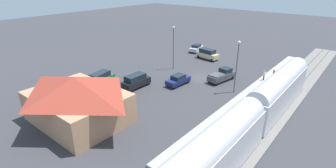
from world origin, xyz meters
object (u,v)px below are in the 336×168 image
Objects in this scene: station_building at (77,99)px; sedan_navy at (178,80)px; suv_green at (101,78)px; passenger_train at (252,115)px; pedestrian_on_platform at (264,75)px; light_pole_near_platform at (237,61)px; suv_black at (136,81)px; light_pole_lot_center at (173,43)px; sedan_silver at (196,48)px; suv_tan at (208,54)px; pickup_charcoal at (222,75)px; pedestrian_waiting_far at (274,73)px.

station_building is 2.69× the size of sedan_navy.
passenger_train is at bearing -177.46° from suv_green.
pedestrian_on_platform is 0.33× the size of suv_green.
sedan_navy is 10.05m from light_pole_near_platform.
suv_black is (1.97, -11.71, -1.86)m from station_building.
sedan_silver is at bearing -75.65° from light_pole_lot_center.
sedan_navy is 9.10m from light_pole_lot_center.
suv_tan is 0.63× the size of light_pole_near_platform.
passenger_train is at bearing 130.14° from suv_tan.
pickup_charcoal is at bearing -107.87° from station_building.
suv_tan reaches higher than pedestrian_waiting_far.
passenger_train is 20.12m from suv_black.
suv_black reaches higher than pickup_charcoal.
light_pole_near_platform is (6.80, -10.19, 2.23)m from passenger_train.
pedestrian_waiting_far is at bearing -133.39° from suv_black.
pickup_charcoal is (-9.42, -11.40, -0.12)m from suv_black.
station_building is (18.00, 9.93, 0.15)m from passenger_train.
suv_tan is at bearing -104.62° from suv_green.
suv_black is at bearing 45.67° from pedestrian_on_platform.
sedan_silver is (9.00, -19.21, 0.00)m from sedan_navy.
pedestrian_on_platform is 0.30× the size of pickup_charcoal.
suv_black is (15.20, 15.56, -0.13)m from pedestrian_on_platform.
suv_green reaches higher than pedestrian_on_platform.
suv_green is (21.58, 20.13, -0.13)m from pedestrian_waiting_far.
light_pole_lot_center is at bearing -31.46° from passenger_train.
light_pole_near_platform is at bearing 134.63° from suv_tan.
pedestrian_waiting_far is at bearing -109.39° from light_pole_near_platform.
sedan_navy is at bearing -24.54° from passenger_train.
light_pole_near_platform is 14.36m from light_pole_lot_center.
pedestrian_waiting_far is at bearing -139.67° from pickup_charcoal.
passenger_train reaches higher than pedestrian_waiting_far.
suv_black is 0.96× the size of suv_tan.
light_pole_lot_center reaches higher than suv_green.
sedan_navy is (4.81, 6.18, -0.15)m from pickup_charcoal.
pedestrian_on_platform is at bearing -115.87° from station_building.
passenger_train is 16.99m from pickup_charcoal.
station_building is at bearing 63.69° from pedestrian_waiting_far.
light_pole_near_platform is (-8.56, -3.17, 4.21)m from sedan_navy.
suv_tan is (-5.27, 3.59, 0.27)m from sedan_silver.
sedan_navy is 0.57× the size of light_pole_near_platform.
suv_green is 0.64× the size of light_pole_near_platform.
station_building is 2.52× the size of suv_black.
pedestrian_waiting_far is at bearing -137.00° from suv_green.
suv_green is 24.55m from suv_tan.
suv_tan is 0.62× the size of light_pole_lot_center.
station_building is at bearing 64.13° from pedestrian_on_platform.
pedestrian_on_platform is at bearing -137.99° from suv_green.
station_building is 12.02m from suv_black.
suv_tan reaches higher than sedan_silver.
passenger_train is 2.85× the size of station_building.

